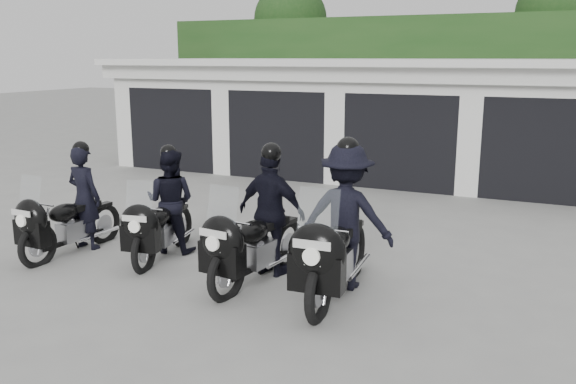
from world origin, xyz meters
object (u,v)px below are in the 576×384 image
at_px(police_bike_b, 166,208).
at_px(police_bike_c, 264,221).
at_px(police_bike_a, 71,209).
at_px(police_bike_d, 342,226).

bearing_deg(police_bike_b, police_bike_c, -19.88).
bearing_deg(police_bike_c, police_bike_b, 178.00).
bearing_deg(police_bike_a, police_bike_d, 5.70).
height_order(police_bike_a, police_bike_c, police_bike_c).
xyz_separation_m(police_bike_c, police_bike_d, (1.14, -0.02, 0.07)).
relative_size(police_bike_a, police_bike_d, 0.86).
bearing_deg(police_bike_d, police_bike_a, 179.54).
relative_size(police_bike_a, police_bike_c, 0.93).
bearing_deg(police_bike_b, police_bike_a, -169.71).
xyz_separation_m(police_bike_a, police_bike_d, (4.39, 0.19, 0.18)).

